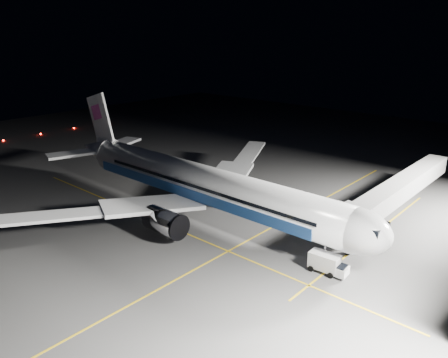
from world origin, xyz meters
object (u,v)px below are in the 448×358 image
at_px(airliner, 199,183).
at_px(safety_cone_b, 252,218).
at_px(jet_bridge, 396,191).
at_px(baggage_tug, 226,177).
at_px(safety_cone_a, 247,203).
at_px(service_truck, 328,263).
at_px(safety_cone_c, 240,213).

bearing_deg(airliner, safety_cone_b, 29.48).
distance_m(jet_bridge, baggage_tug, 31.19).
relative_size(airliner, safety_cone_a, 120.27).
xyz_separation_m(service_truck, safety_cone_b, (-16.17, 6.21, -1.00)).
bearing_deg(safety_cone_a, baggage_tug, 147.36).
relative_size(airliner, baggage_tug, 25.27).
bearing_deg(airliner, safety_cone_a, 69.77).
bearing_deg(safety_cone_a, safety_cone_b, -43.62).
relative_size(airliner, service_truck, 13.07).
height_order(jet_bridge, safety_cone_a, jet_bridge).
bearing_deg(jet_bridge, safety_cone_a, -153.36).
bearing_deg(service_truck, safety_cone_c, 157.52).
height_order(service_truck, safety_cone_b, service_truck).
relative_size(safety_cone_a, safety_cone_c, 0.85).
bearing_deg(safety_cone_c, service_truck, -18.52).
height_order(airliner, service_truck, airliner).
bearing_deg(service_truck, jet_bridge, 86.52).
bearing_deg(jet_bridge, safety_cone_b, -138.70).
distance_m(jet_bridge, safety_cone_a, 22.95).
bearing_deg(airliner, safety_cone_c, 40.42).
xyz_separation_m(safety_cone_a, safety_cone_b, (4.15, -3.95, 0.00)).
relative_size(jet_bridge, service_truck, 7.31).
distance_m(baggage_tug, safety_cone_b, 18.28).
bearing_deg(service_truck, baggage_tug, 147.29).
bearing_deg(baggage_tug, safety_cone_c, -56.25).
height_order(baggage_tug, safety_cone_a, baggage_tug).
distance_m(airliner, safety_cone_a, 9.79).
relative_size(airliner, jet_bridge, 1.79).
bearing_deg(safety_cone_a, safety_cone_c, -65.90).
height_order(jet_bridge, baggage_tug, jet_bridge).
relative_size(jet_bridge, safety_cone_a, 67.29).
bearing_deg(service_truck, safety_cone_a, 149.46).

